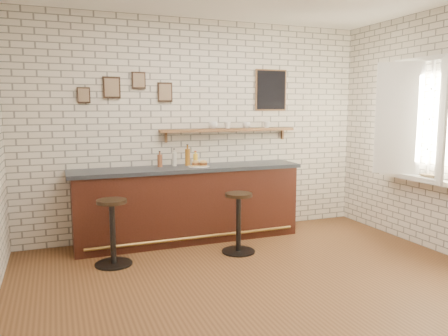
{
  "coord_description": "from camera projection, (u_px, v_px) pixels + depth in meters",
  "views": [
    {
      "loc": [
        -1.92,
        -3.87,
        1.79
      ],
      "look_at": [
        -0.06,
        0.9,
        1.08
      ],
      "focal_mm": 35.0,
      "sensor_mm": 36.0,
      "label": 1
    }
  ],
  "objects": [
    {
      "name": "bitters_bottle_brown",
      "position": [
        160.0,
        160.0,
        5.82
      ],
      "size": [
        0.07,
        0.07,
        0.21
      ],
      "color": "brown",
      "rests_on": "bar_counter"
    },
    {
      "name": "potato_chips",
      "position": [
        197.0,
        166.0,
        5.83
      ],
      "size": [
        0.26,
        0.2,
        0.0
      ],
      "color": "gold",
      "rests_on": "sandwich_plate"
    },
    {
      "name": "window_sill",
      "position": [
        422.0,
        179.0,
        5.52
      ],
      "size": [
        0.2,
        1.35,
        0.06
      ],
      "color": "white",
      "rests_on": "ground"
    },
    {
      "name": "bitters_bottle_white",
      "position": [
        174.0,
        159.0,
        5.89
      ],
      "size": [
        0.06,
        0.06,
        0.24
      ],
      "color": "beige",
      "rests_on": "bar_counter"
    },
    {
      "name": "book_lower",
      "position": [
        426.0,
        177.0,
        5.43
      ],
      "size": [
        0.15,
        0.2,
        0.02
      ],
      "primitive_type": "imported",
      "rotation": [
        0.0,
        0.0,
        -0.03
      ],
      "color": "tan",
      "rests_on": "window_sill"
    },
    {
      "name": "bar_stool_left",
      "position": [
        113.0,
        230.0,
        4.97
      ],
      "size": [
        0.42,
        0.42,
        0.76
      ],
      "color": "black",
      "rests_on": "ground"
    },
    {
      "name": "ground",
      "position": [
        261.0,
        283.0,
        4.51
      ],
      "size": [
        5.0,
        5.0,
        0.0
      ],
      "primitive_type": "plane",
      "color": "brown",
      "rests_on": "ground"
    },
    {
      "name": "bar_counter",
      "position": [
        189.0,
        203.0,
        5.91
      ],
      "size": [
        3.1,
        0.65,
        1.01
      ],
      "color": "#3D1910",
      "rests_on": "ground"
    },
    {
      "name": "shelf_cup_a",
      "position": [
        213.0,
        125.0,
        6.11
      ],
      "size": [
        0.13,
        0.13,
        0.1
      ],
      "primitive_type": "imported",
      "rotation": [
        0.0,
        0.0,
        -0.03
      ],
      "color": "white",
      "rests_on": "wall_shelf"
    },
    {
      "name": "ciabatta_sandwich",
      "position": [
        200.0,
        163.0,
        5.84
      ],
      "size": [
        0.22,
        0.15,
        0.07
      ],
      "color": "tan",
      "rests_on": "sandwich_plate"
    },
    {
      "name": "shelf_cup_c",
      "position": [
        246.0,
        125.0,
        6.29
      ],
      "size": [
        0.15,
        0.15,
        0.09
      ],
      "primitive_type": "imported",
      "rotation": [
        0.0,
        0.0,
        1.08
      ],
      "color": "white",
      "rests_on": "wall_shelf"
    },
    {
      "name": "casement_window",
      "position": [
        424.0,
        119.0,
        5.4
      ],
      "size": [
        0.4,
        1.3,
        1.56
      ],
      "color": "white",
      "rests_on": "ground"
    },
    {
      "name": "condiment_bottle_yellow",
      "position": [
        196.0,
        159.0,
        6.0
      ],
      "size": [
        0.06,
        0.06,
        0.2
      ],
      "color": "gold",
      "rests_on": "bar_counter"
    },
    {
      "name": "bar_stool_right",
      "position": [
        239.0,
        221.0,
        5.41
      ],
      "size": [
        0.43,
        0.43,
        0.75
      ],
      "color": "black",
      "rests_on": "ground"
    },
    {
      "name": "wall_shelf",
      "position": [
        229.0,
        130.0,
        6.2
      ],
      "size": [
        2.0,
        0.18,
        0.18
      ],
      "color": "brown",
      "rests_on": "ground"
    },
    {
      "name": "back_wall_decor",
      "position": [
        215.0,
        90.0,
        6.13
      ],
      "size": [
        2.96,
        0.02,
        0.56
      ],
      "color": "black",
      "rests_on": "ground"
    },
    {
      "name": "shelf_cup_b",
      "position": [
        227.0,
        125.0,
        6.18
      ],
      "size": [
        0.14,
        0.14,
        0.1
      ],
      "primitive_type": "imported",
      "rotation": [
        0.0,
        0.0,
        0.57
      ],
      "color": "white",
      "rests_on": "wall_shelf"
    },
    {
      "name": "bitters_bottle_amber",
      "position": [
        188.0,
        157.0,
        5.95
      ],
      "size": [
        0.07,
        0.07,
        0.29
      ],
      "color": "#8B5516",
      "rests_on": "bar_counter"
    },
    {
      "name": "shelf_cup_d",
      "position": [
        267.0,
        125.0,
        6.41
      ],
      "size": [
        0.14,
        0.14,
        0.09
      ],
      "primitive_type": "imported",
      "rotation": [
        0.0,
        0.0,
        0.56
      ],
      "color": "white",
      "rests_on": "wall_shelf"
    },
    {
      "name": "book_upper",
      "position": [
        426.0,
        175.0,
        5.43
      ],
      "size": [
        0.18,
        0.23,
        0.02
      ],
      "primitive_type": "imported",
      "rotation": [
        0.0,
        0.0,
        0.12
      ],
      "color": "tan",
      "rests_on": "book_lower"
    },
    {
      "name": "sandwich_plate",
      "position": [
        199.0,
        166.0,
        5.84
      ],
      "size": [
        0.28,
        0.28,
        0.01
      ],
      "primitive_type": "cylinder",
      "color": "white",
      "rests_on": "bar_counter"
    }
  ]
}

